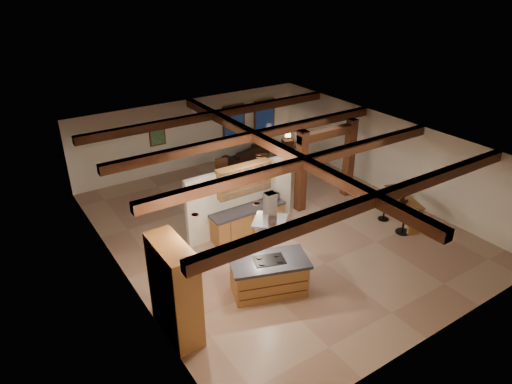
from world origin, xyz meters
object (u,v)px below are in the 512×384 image
Objects in this scene: kitchen_island at (269,276)px; sofa at (246,154)px; bar_counter at (402,204)px; dining_table at (246,186)px.

sofa is (4.24, 7.83, -0.18)m from kitchen_island.
kitchen_island is at bearing -174.43° from bar_counter.
sofa is at bearing 61.59° from kitchen_island.
kitchen_island is 1.11× the size of dining_table.
dining_table is 1.09× the size of bar_counter.
kitchen_island is 5.69m from dining_table.
bar_counter reaches higher than dining_table.
kitchen_island reaches higher than sofa.
dining_table is 5.58m from bar_counter.
kitchen_island is 5.78m from bar_counter.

